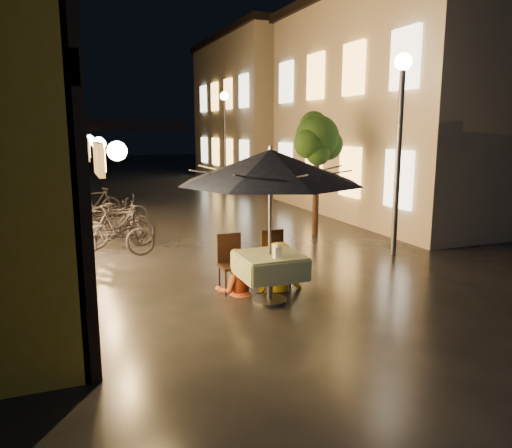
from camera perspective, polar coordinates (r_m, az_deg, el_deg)
name	(u,v)px	position (r m, az deg, el deg)	size (l,w,h in m)	color
ground	(314,300)	(8.16, 6.63, -8.64)	(90.00, 90.00, 0.00)	black
east_building_near	(429,106)	(17.34, 19.17, 12.61)	(7.30, 9.30, 6.80)	#A69C86
east_building_far	(282,110)	(27.18, 3.01, 12.89)	(7.30, 10.30, 7.30)	#A69C86
street_tree	(317,140)	(12.82, 7.03, 9.49)	(1.43, 1.20, 3.15)	black
streetlamp_near	(400,118)	(11.01, 16.16, 11.52)	(0.36, 0.36, 4.23)	#59595E
streetlamp_far	(225,123)	(21.82, -3.61, 11.42)	(0.36, 0.36, 4.23)	#59595E
cafe_table	(270,266)	(7.89, 1.59, -4.79)	(0.99, 0.99, 0.78)	#59595E
patio_umbrella	(270,166)	(7.62, 1.65, 6.59)	(2.87, 2.87, 2.46)	#59595E
cafe_chair_left	(231,260)	(8.43, -2.88, -4.11)	(0.42, 0.42, 0.97)	black
cafe_chair_right	(275,255)	(8.71, 2.13, -3.62)	(0.42, 0.42, 0.97)	black
table_lantern	(277,249)	(7.55, 2.45, -2.92)	(0.16, 0.16, 0.25)	white
person_orange	(236,250)	(8.25, -2.25, -2.94)	(0.73, 0.57, 1.49)	#CF562B
person_yellow	(279,244)	(8.44, 2.66, -2.26)	(1.03, 0.59, 1.60)	yellow
bicycle_0	(111,235)	(11.07, -16.24, -1.20)	(0.64, 1.83, 0.96)	black
bicycle_1	(118,226)	(11.83, -15.51, -0.25)	(0.48, 1.70, 1.02)	black
bicycle_2	(105,220)	(12.85, -16.87, 0.49)	(0.67, 1.91, 1.00)	black
bicycle_3	(119,221)	(12.87, -15.36, 0.38)	(0.43, 1.51, 0.91)	black
bicycle_4	(119,210)	(14.75, -15.44, 1.56)	(0.56, 1.62, 0.85)	black
bicycle_5	(96,203)	(15.97, -17.86, 2.32)	(0.45, 1.59, 0.96)	black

